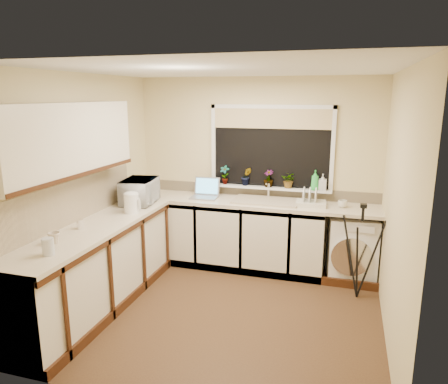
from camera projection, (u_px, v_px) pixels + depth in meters
floor at (223, 310)px, 4.42m from camera, size 3.20×3.20×0.00m
ceiling at (223, 69)px, 3.87m from camera, size 3.20×3.20×0.00m
wall_back at (256, 172)px, 5.55m from camera, size 3.20×0.00×3.20m
wall_front at (158, 250)px, 2.75m from camera, size 3.20×0.00×3.20m
wall_left at (84, 188)px, 4.59m from camera, size 0.00×3.00×3.00m
wall_right at (396, 210)px, 3.70m from camera, size 0.00×3.00×3.00m
base_cabinet_back at (226, 233)px, 5.54m from camera, size 2.55×0.60×0.86m
base_cabinet_left at (97, 269)px, 4.41m from camera, size 0.54×2.40×0.86m
worktop_back at (250, 202)px, 5.35m from camera, size 3.20×0.60×0.04m
worktop_left at (94, 228)px, 4.31m from camera, size 0.60×2.40×0.04m
upper_cabinet at (66, 140)px, 4.00m from camera, size 0.28×1.90×0.70m
splashback_left at (68, 203)px, 4.33m from camera, size 0.02×2.40×0.45m
splashback_back at (255, 191)px, 5.59m from camera, size 3.20×0.02×0.14m
window_glass at (271, 148)px, 5.41m from camera, size 1.50×0.02×1.00m
window_blind at (271, 119)px, 5.30m from camera, size 1.50×0.02×0.25m
windowsill at (269, 188)px, 5.47m from camera, size 1.60×0.14×0.03m
sink at (266, 201)px, 5.28m from camera, size 0.82×0.46×0.03m
faucet at (269, 190)px, 5.43m from camera, size 0.03×0.03×0.24m
washing_machine at (351, 247)px, 5.14m from camera, size 0.62×0.60×0.79m
laptop at (206, 192)px, 5.53m from camera, size 0.35×0.32×0.25m
kettle at (131, 203)px, 4.78m from camera, size 0.17×0.17×0.22m
dish_rack at (311, 203)px, 5.10m from camera, size 0.37×0.29×0.05m
tripod at (360, 252)px, 4.59m from camera, size 0.67×0.67×1.08m
glass_jug at (48, 247)px, 3.52m from camera, size 0.10×0.10×0.15m
steel_jar at (80, 224)px, 4.22m from camera, size 0.07×0.07×0.10m
microwave at (140, 191)px, 5.20m from camera, size 0.45×0.60×0.30m
plant_a at (225, 175)px, 5.60m from camera, size 0.14×0.11×0.25m
plant_b at (246, 176)px, 5.52m from camera, size 0.16×0.15×0.24m
plant_c at (269, 178)px, 5.43m from camera, size 0.16×0.16×0.22m
plant_d at (289, 180)px, 5.36m from camera, size 0.21×0.19×0.21m
soap_bottle_green at (315, 180)px, 5.24m from camera, size 0.10×0.10×0.25m
soap_bottle_clear at (323, 182)px, 5.24m from camera, size 0.10×0.10×0.21m
cup_back at (343, 204)px, 5.02m from camera, size 0.13×0.13×0.09m
cup_left at (54, 238)px, 3.80m from camera, size 0.12×0.12×0.10m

